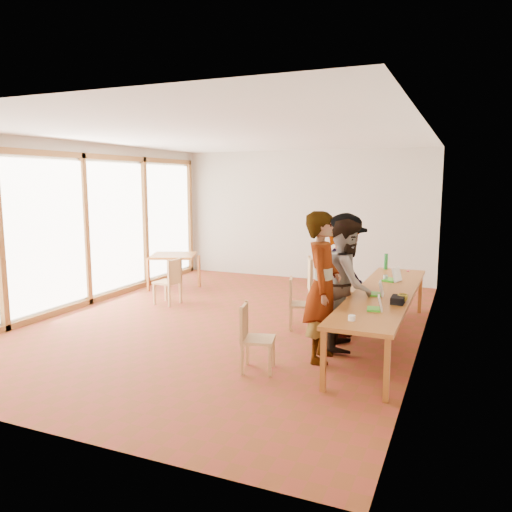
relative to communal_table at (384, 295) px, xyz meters
The scene contains 25 objects.
ground 2.60m from the communal_table, behind, with size 8.00×8.00×0.00m, color maroon.
wall_back 4.93m from the communal_table, 120.92° to the left, with size 6.00×0.10×3.00m, color beige.
wall_front 4.64m from the communal_table, 123.17° to the right, with size 6.00×0.10×3.00m, color beige.
wall_right 0.96m from the communal_table, 19.25° to the left, with size 0.10×8.00×3.00m, color beige.
window_wall 5.52m from the communal_table, behind, with size 0.10×8.00×3.00m, color white.
ceiling 3.41m from the communal_table, behind, with size 6.00×8.00×0.04m, color white.
communal_table is the anchor object (origin of this frame).
side_table 5.07m from the communal_table, 157.56° to the left, with size 0.90×0.90×0.75m.
chair_near 2.14m from the communal_table, 128.12° to the right, with size 0.47×0.47×0.44m.
chair_mid 1.41m from the communal_table, behind, with size 0.47×0.47×0.43m.
chair_far 1.58m from the communal_table, 143.05° to the left, with size 0.62×0.62×0.54m.
chair_empty 1.59m from the communal_table, 122.34° to the left, with size 0.54×0.54×0.50m.
chair_spare 4.08m from the communal_table, 169.26° to the left, with size 0.44×0.44×0.46m.
person_near 1.19m from the communal_table, 122.84° to the right, with size 0.70×0.46×1.93m, color gray.
person_mid 0.61m from the communal_table, 140.98° to the right, with size 0.87×0.68×1.79m, color gray.
person_far 0.63m from the communal_table, behind, with size 1.19×0.68×1.84m, color gray.
laptop_near 1.06m from the communal_table, 85.99° to the right, with size 0.22×0.24×0.18m.
laptop_mid 0.27m from the communal_table, 100.53° to the right, with size 0.23×0.26×0.20m.
laptop_far 0.83m from the communal_table, 88.67° to the left, with size 0.29×0.31×0.23m.
yellow_mug 0.60m from the communal_table, 58.53° to the right, with size 0.13×0.13×0.10m, color yellow.
green_bottle 1.89m from the communal_table, 97.87° to the left, with size 0.07×0.07×0.28m, color #1C722B.
clear_glass 0.84m from the communal_table, 97.30° to the left, with size 0.07×0.07×0.09m, color silver.
condiment_cup 1.63m from the communal_table, 93.78° to the right, with size 0.08×0.08×0.06m, color white.
pink_phone 1.83m from the communal_table, 85.88° to the left, with size 0.05×0.10×0.01m, color #D93F5E.
black_pouch 0.66m from the communal_table, 66.35° to the right, with size 0.16×0.26×0.09m, color black.
Camera 1 is at (3.52, -7.20, 2.30)m, focal length 35.00 mm.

